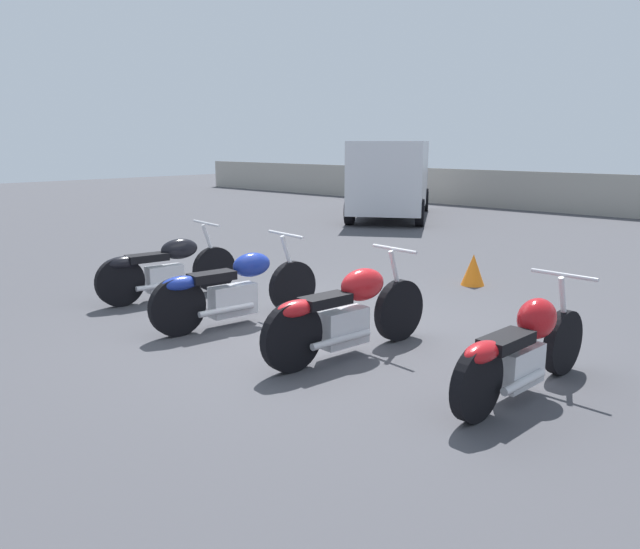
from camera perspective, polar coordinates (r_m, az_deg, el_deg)
ground_plane at (r=7.20m, az=-0.36°, el=-5.15°), size 60.00×60.00×0.00m
motorcycle_slot_0 at (r=8.80m, az=-13.89°, el=0.56°), size 0.75×2.03×1.02m
motorcycle_slot_1 at (r=7.41m, az=-7.79°, el=-1.31°), size 0.72×2.23×1.03m
motorcycle_slot_2 at (r=6.27m, az=2.52°, el=-3.43°), size 0.61×2.14×1.04m
motorcycle_slot_3 at (r=5.54m, az=18.06°, el=-6.51°), size 0.62×2.07×0.98m
parked_van at (r=18.11m, az=6.54°, el=8.99°), size 4.27×5.25×2.15m
traffic_cone_near at (r=9.68m, az=13.83°, el=0.43°), size 0.35×0.35×0.47m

